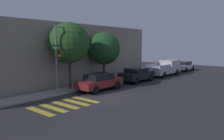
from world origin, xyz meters
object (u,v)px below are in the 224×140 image
Objects in this scene: sedan_middle at (137,74)px; sedan_far_end at (184,66)px; traffic_light_pole at (61,50)px; tree_near_corner at (69,43)px; sedan_near_corner at (100,81)px; pickup_truck at (165,68)px; tree_midblock at (104,49)px.

sedan_middle reaches higher than sedan_far_end.
traffic_light_pole is at bearing 176.52° from sedan_far_end.
tree_near_corner is (-19.40, 2.04, 3.24)m from sedan_far_end.
pickup_truck is at bearing 0.00° from sedan_near_corner.
sedan_near_corner is 1.00× the size of sedan_middle.
sedan_middle is at bearing 0.00° from sedan_near_corner.
tree_midblock is at bearing 167.38° from pickup_truck.
sedan_far_end is 19.78m from tree_near_corner.
tree_near_corner is at bearing 174.00° from sedan_far_end.
tree_midblock reaches higher than pickup_truck.
traffic_light_pole is 0.93× the size of tree_near_corner.
sedan_middle is 0.84× the size of tree_midblock.
pickup_truck is at bearing 180.00° from sedan_far_end.
sedan_middle is 12.29m from sedan_far_end.
traffic_light_pole is at bearing 171.58° from sedan_middle.
sedan_far_end is 15.48m from tree_midblock.
sedan_middle is 0.97× the size of sedan_far_end.
tree_midblock is at bearing 0.00° from tree_near_corner.
pickup_truck is 6.00m from sedan_far_end.
traffic_light_pole is 1.05× the size of tree_midblock.
traffic_light_pole reaches higher than sedan_middle.
tree_near_corner reaches higher than sedan_middle.
traffic_light_pole is 1.74m from tree_near_corner.
sedan_near_corner is 0.97× the size of sedan_far_end.
tree_near_corner is at bearing 180.00° from tree_midblock.
traffic_light_pole is 9.06m from sedan_middle.
traffic_light_pole is at bearing -172.36° from tree_midblock.
tree_near_corner reaches higher than pickup_truck.
pickup_truck reaches higher than sedan_near_corner.
sedan_far_end is 0.87× the size of tree_midblock.
tree_near_corner is 4.33m from tree_midblock.
tree_near_corner reaches higher than sedan_far_end.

